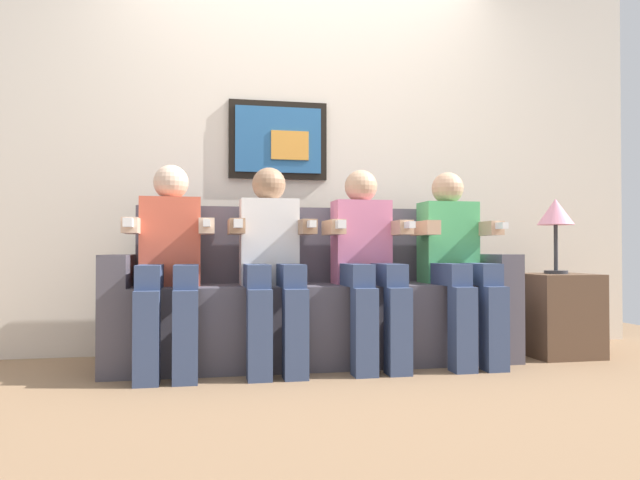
{
  "coord_description": "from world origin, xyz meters",
  "views": [
    {
      "loc": [
        -0.64,
        -3.08,
        0.64
      ],
      "look_at": [
        0.0,
        0.15,
        0.7
      ],
      "focal_mm": 33.63,
      "sensor_mm": 36.0,
      "label": 1
    }
  ],
  "objects_px": {
    "person_rightmost": "(456,257)",
    "side_table_right": "(558,315)",
    "couch": "(314,307)",
    "person_right_center": "(367,257)",
    "person_leftmost": "(169,257)",
    "person_left_center": "(271,257)",
    "table_lamp": "(556,215)"
  },
  "relations": [
    {
      "from": "couch",
      "to": "person_left_center",
      "type": "distance_m",
      "value": 0.43
    },
    {
      "from": "person_right_center",
      "to": "person_rightmost",
      "type": "relative_size",
      "value": 1.0
    },
    {
      "from": "person_rightmost",
      "to": "table_lamp",
      "type": "relative_size",
      "value": 2.41
    },
    {
      "from": "person_right_center",
      "to": "table_lamp",
      "type": "bearing_deg",
      "value": 3.5
    },
    {
      "from": "person_rightmost",
      "to": "person_leftmost",
      "type": "bearing_deg",
      "value": -179.98
    },
    {
      "from": "person_right_center",
      "to": "table_lamp",
      "type": "height_order",
      "value": "person_right_center"
    },
    {
      "from": "couch",
      "to": "person_left_center",
      "type": "bearing_deg",
      "value": -147.9
    },
    {
      "from": "person_rightmost",
      "to": "table_lamp",
      "type": "xyz_separation_m",
      "value": [
        0.68,
        0.07,
        0.25
      ]
    },
    {
      "from": "person_left_center",
      "to": "side_table_right",
      "type": "height_order",
      "value": "person_left_center"
    },
    {
      "from": "couch",
      "to": "person_left_center",
      "type": "relative_size",
      "value": 2.07
    },
    {
      "from": "person_leftmost",
      "to": "side_table_right",
      "type": "relative_size",
      "value": 2.22
    },
    {
      "from": "person_left_center",
      "to": "person_rightmost",
      "type": "height_order",
      "value": "same"
    },
    {
      "from": "person_left_center",
      "to": "person_right_center",
      "type": "height_order",
      "value": "same"
    },
    {
      "from": "couch",
      "to": "person_rightmost",
      "type": "relative_size",
      "value": 2.07
    },
    {
      "from": "couch",
      "to": "table_lamp",
      "type": "bearing_deg",
      "value": -3.6
    },
    {
      "from": "person_left_center",
      "to": "person_leftmost",
      "type": "bearing_deg",
      "value": 180.0
    },
    {
      "from": "person_left_center",
      "to": "side_table_right",
      "type": "bearing_deg",
      "value": 1.99
    },
    {
      "from": "person_leftmost",
      "to": "person_left_center",
      "type": "bearing_deg",
      "value": 0.0
    },
    {
      "from": "person_rightmost",
      "to": "side_table_right",
      "type": "distance_m",
      "value": 0.78
    },
    {
      "from": "person_rightmost",
      "to": "side_table_right",
      "type": "bearing_deg",
      "value": 5.04
    },
    {
      "from": "table_lamp",
      "to": "person_right_center",
      "type": "bearing_deg",
      "value": -176.5
    },
    {
      "from": "couch",
      "to": "person_right_center",
      "type": "relative_size",
      "value": 2.07
    },
    {
      "from": "couch",
      "to": "person_rightmost",
      "type": "height_order",
      "value": "person_rightmost"
    },
    {
      "from": "person_right_center",
      "to": "table_lamp",
      "type": "xyz_separation_m",
      "value": [
        1.22,
        0.07,
        0.25
      ]
    },
    {
      "from": "person_rightmost",
      "to": "side_table_right",
      "type": "height_order",
      "value": "person_rightmost"
    },
    {
      "from": "person_leftmost",
      "to": "person_right_center",
      "type": "height_order",
      "value": "same"
    },
    {
      "from": "person_rightmost",
      "to": "side_table_right",
      "type": "xyz_separation_m",
      "value": [
        0.69,
        0.06,
        -0.36
      ]
    },
    {
      "from": "person_rightmost",
      "to": "side_table_right",
      "type": "relative_size",
      "value": 2.22
    },
    {
      "from": "person_leftmost",
      "to": "table_lamp",
      "type": "bearing_deg",
      "value": 1.86
    },
    {
      "from": "person_left_center",
      "to": "table_lamp",
      "type": "xyz_separation_m",
      "value": [
        1.76,
        0.07,
        0.25
      ]
    },
    {
      "from": "couch",
      "to": "person_left_center",
      "type": "xyz_separation_m",
      "value": [
        -0.27,
        -0.17,
        0.29
      ]
    },
    {
      "from": "person_leftmost",
      "to": "person_right_center",
      "type": "relative_size",
      "value": 1.0
    }
  ]
}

